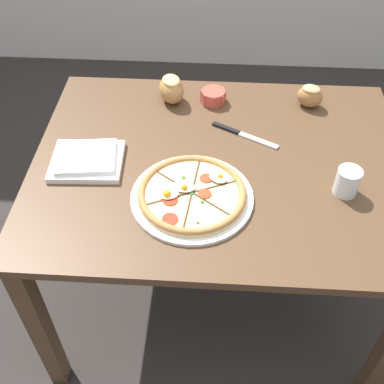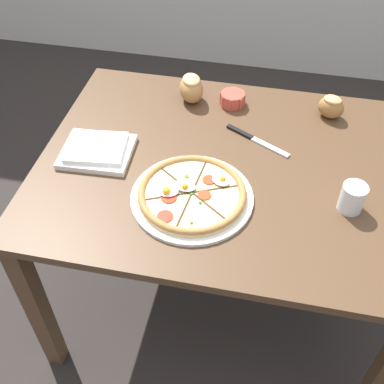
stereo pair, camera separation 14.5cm
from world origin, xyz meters
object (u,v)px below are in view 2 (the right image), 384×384
(pizza, at_px, (192,195))
(bread_piece_far, at_px, (331,106))
(dining_table, at_px, (226,186))
(knife_main, at_px, (256,140))
(ramekin_bowl, at_px, (232,99))
(napkin_folded, at_px, (97,150))
(water_glass, at_px, (352,199))
(bread_piece_near, at_px, (191,88))

(pizza, relative_size, bread_piece_far, 3.27)
(dining_table, height_order, knife_main, knife_main)
(dining_table, relative_size, bread_piece_far, 10.83)
(ramekin_bowl, bearing_deg, bread_piece_far, -0.36)
(ramekin_bowl, height_order, bread_piece_far, bread_piece_far)
(napkin_folded, xyz_separation_m, bread_piece_far, (0.76, 0.37, 0.03))
(ramekin_bowl, xyz_separation_m, water_glass, (0.42, -0.46, 0.01))
(bread_piece_near, distance_m, bread_piece_far, 0.52)
(water_glass, bearing_deg, napkin_folded, 174.40)
(pizza, xyz_separation_m, bread_piece_near, (-0.11, 0.51, 0.04))
(napkin_folded, bearing_deg, pizza, -21.51)
(napkin_folded, height_order, bread_piece_near, bread_piece_near)
(pizza, distance_m, knife_main, 0.36)
(pizza, height_order, napkin_folded, pizza)
(ramekin_bowl, xyz_separation_m, bread_piece_near, (-0.16, -0.00, 0.03))
(bread_piece_far, bearing_deg, pizza, -128.56)
(dining_table, relative_size, knife_main, 5.35)
(ramekin_bowl, height_order, bread_piece_near, bread_piece_near)
(dining_table, relative_size, bread_piece_near, 8.73)
(napkin_folded, distance_m, bread_piece_near, 0.45)
(pizza, distance_m, ramekin_bowl, 0.52)
(pizza, relative_size, water_glass, 4.18)
(pizza, bearing_deg, ramekin_bowl, 84.60)
(knife_main, bearing_deg, bread_piece_far, 66.81)
(ramekin_bowl, relative_size, napkin_folded, 0.40)
(bread_piece_near, relative_size, bread_piece_far, 1.24)
(napkin_folded, relative_size, bread_piece_far, 2.09)
(bread_piece_near, height_order, knife_main, bread_piece_near)
(bread_piece_far, bearing_deg, dining_table, -134.07)
(bread_piece_near, xyz_separation_m, knife_main, (0.27, -0.19, -0.05))
(dining_table, bearing_deg, bread_piece_near, 119.88)
(dining_table, distance_m, ramekin_bowl, 0.36)
(dining_table, bearing_deg, knife_main, 60.38)
(pizza, distance_m, bread_piece_near, 0.52)
(pizza, distance_m, napkin_folded, 0.38)
(napkin_folded, xyz_separation_m, bread_piece_near, (0.25, 0.37, 0.04))
(ramekin_bowl, distance_m, bread_piece_near, 0.16)
(dining_table, relative_size, napkin_folded, 5.19)
(water_glass, bearing_deg, ramekin_bowl, 132.90)
(napkin_folded, bearing_deg, ramekin_bowl, 42.87)
(ramekin_bowl, bearing_deg, water_glass, -47.10)
(dining_table, distance_m, water_glass, 0.43)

